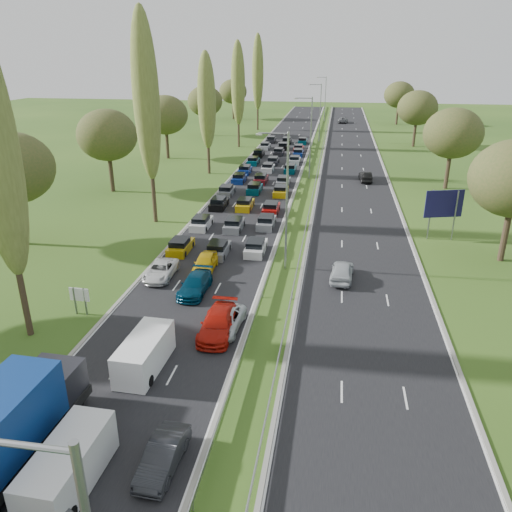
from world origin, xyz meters
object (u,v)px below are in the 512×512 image
at_px(white_van_front, 71,462).
at_px(white_van_rear, 146,351).
at_px(near_car_2, 161,270).
at_px(direction_sign, 444,206).
at_px(info_sign, 80,297).
at_px(blue_lorry, 8,427).

distance_m(white_van_front, white_van_rear, 9.01).
relative_size(near_car_2, direction_sign, 0.90).
xyz_separation_m(near_car_2, white_van_front, (3.44, -21.66, 0.43)).
height_order(info_sign, direction_sign, direction_sign).
distance_m(near_car_2, direction_sign, 28.77).
bearing_deg(white_van_rear, direction_sign, 52.68).
xyz_separation_m(white_van_rear, info_sign, (-7.12, 5.54, 0.30)).
bearing_deg(info_sign, direction_sign, 35.76).
height_order(white_van_front, direction_sign, direction_sign).
xyz_separation_m(near_car_2, direction_sign, (25.17, 13.63, 2.90)).
height_order(near_car_2, blue_lorry, blue_lorry).
height_order(blue_lorry, white_van_rear, blue_lorry).
distance_m(white_van_rear, info_sign, 9.03).
bearing_deg(direction_sign, white_van_rear, -129.52).
bearing_deg(white_van_front, direction_sign, 60.08).
bearing_deg(blue_lorry, white_van_front, -8.48).
bearing_deg(near_car_2, blue_lorry, -91.01).
xyz_separation_m(near_car_2, blue_lorry, (0.19, -21.05, 1.42)).
relative_size(blue_lorry, white_van_front, 1.79).
relative_size(blue_lorry, info_sign, 4.57).
bearing_deg(info_sign, white_van_rear, -37.88).
xyz_separation_m(blue_lorry, white_van_front, (3.25, -0.60, -0.99)).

